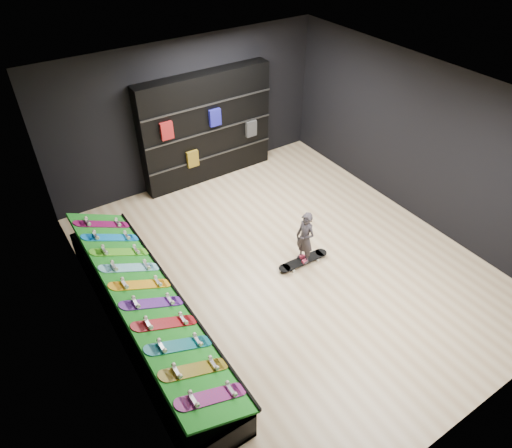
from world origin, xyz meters
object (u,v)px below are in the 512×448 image
display_rack (147,318)px  floor_skateboard (303,262)px  child (304,247)px  back_shelving (207,128)px

display_rack → floor_skateboard: bearing=-2.6°
display_rack → child: (2.82, -0.13, 0.14)m
display_rack → back_shelving: back_shelving is taller
back_shelving → child: (-0.04, -3.45, -0.78)m
floor_skateboard → display_rack: bearing=179.7°
display_rack → back_shelving: size_ratio=1.54×
back_shelving → display_rack: bearing=-130.7°
back_shelving → child: 3.54m
display_rack → child: 2.83m
back_shelving → child: back_shelving is taller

